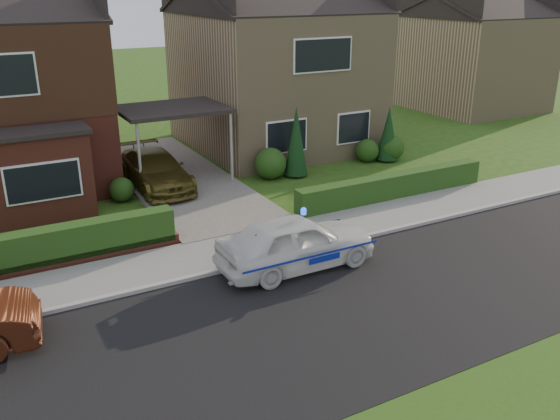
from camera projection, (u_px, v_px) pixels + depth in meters
ground at (339, 311)px, 13.43m from camera, size 120.00×120.00×0.00m
road at (339, 311)px, 13.43m from camera, size 60.00×6.00×0.02m
kerb at (275, 258)px, 15.91m from camera, size 60.00×0.16×0.12m
sidewalk at (258, 244)px, 16.77m from camera, size 60.00×2.00×0.10m
driveway at (176, 178)px, 22.42m from camera, size 3.80×12.00×0.12m
house_right at (273, 63)px, 26.18m from camera, size 7.50×8.06×7.25m
carport_link at (172, 110)px, 21.45m from camera, size 3.80×3.00×2.77m
dwarf_wall at (34, 267)px, 15.11m from camera, size 7.70×0.25×0.36m
hedge_left at (34, 271)px, 15.30m from camera, size 7.50×0.55×0.90m
hedge_right at (392, 199)px, 20.41m from camera, size 7.50×0.55×0.80m
shrub_left_mid at (74, 193)px, 19.02m from camera, size 1.32×1.32×1.32m
shrub_left_near at (122, 190)px, 20.07m from camera, size 0.84×0.84×0.84m
shrub_right_near at (270, 163)px, 22.35m from camera, size 1.20×1.20×1.20m
shrub_right_mid at (367, 151)px, 24.54m from camera, size 0.96×0.96×0.96m
shrub_right_far at (391, 148)px, 24.72m from camera, size 1.08×1.08×1.08m
conifer_a at (296, 143)px, 22.39m from camera, size 0.90×0.90×2.60m
conifer_b at (388, 135)px, 24.43m from camera, size 0.90×0.90×2.20m
neighbour_right at (472, 63)px, 34.57m from camera, size 6.50×7.00×5.20m
police_car at (296, 243)px, 15.26m from camera, size 3.86×4.20×1.59m
driveway_car at (156, 170)px, 21.05m from camera, size 1.82×4.40×1.27m
potted_plant_b at (151, 228)px, 17.10m from camera, size 0.49×0.46×0.70m
potted_plant_c at (147, 223)px, 17.42m from camera, size 0.43×0.43×0.74m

